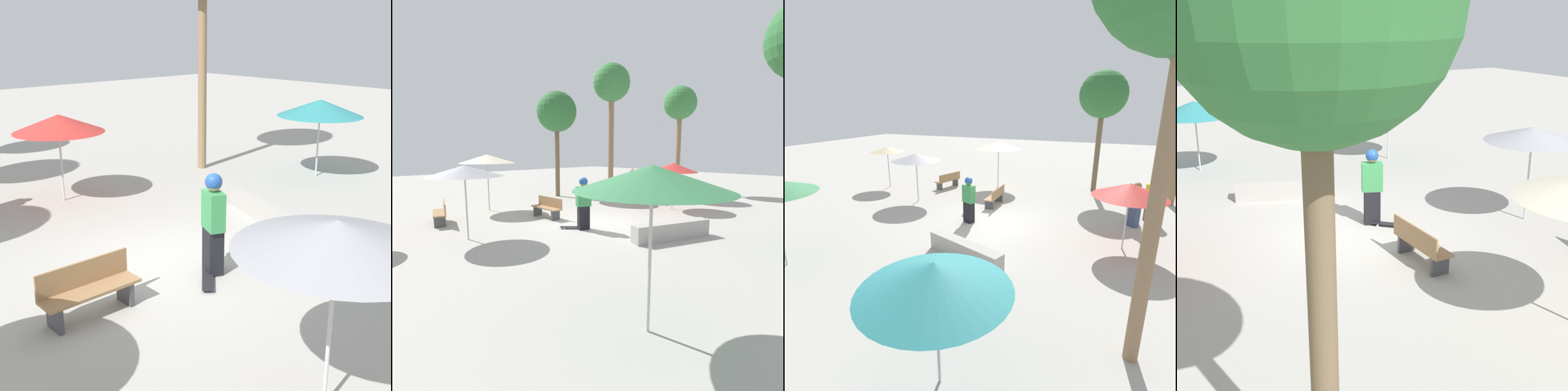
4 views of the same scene
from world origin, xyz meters
The scene contains 15 objects.
ground_plane centered at (0.00, 0.00, 0.00)m, with size 60.00×60.00×0.00m, color #ADA8A0.
skater_main centered at (0.37, -0.87, 1.01)m, with size 0.44×0.56×1.86m.
skateboard centered at (0.00, -1.12, 0.06)m, with size 0.70×0.72×0.07m.
concrete_ledge centered at (3.18, 0.30, 0.28)m, with size 1.31×2.74×0.55m.
bench_near centered at (-2.08, -0.65, 0.43)m, with size 1.60×0.45×0.85m.
bench_far centered at (-4.03, -4.23, 0.43)m, with size 1.66×0.89×0.85m.
shade_umbrella_green centered at (5.58, -4.38, 2.39)m, with size 2.33×2.33×2.58m.
shade_umbrella_cream centered at (-5.26, -1.67, 2.40)m, with size 2.49×2.49×2.60m.
shade_umbrella_grey centered at (-1.22, -4.36, 2.16)m, with size 2.30×2.30×2.34m.
shade_umbrella_red centered at (0.54, 4.75, 1.99)m, with size 2.26×2.26×2.21m.
palm_tree_center_right centered at (-5.35, 6.91, 6.82)m, with size 2.35×2.35×8.21m.
palm_tree_center_left centered at (-6.55, 3.43, 4.98)m, with size 2.36×2.36×6.23m.
palm_tree_far_back centered at (-2.50, 10.42, 5.68)m, with size 2.12×2.12×6.91m.
bystander_watching centered at (-1.73, 5.16, 0.88)m, with size 0.52×0.53×1.76m.
bystander_far centered at (-2.73, 5.79, 0.88)m, with size 0.37×0.53×1.77m.
Camera 2 is at (8.09, -8.07, 2.78)m, focal length 28.00 mm.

